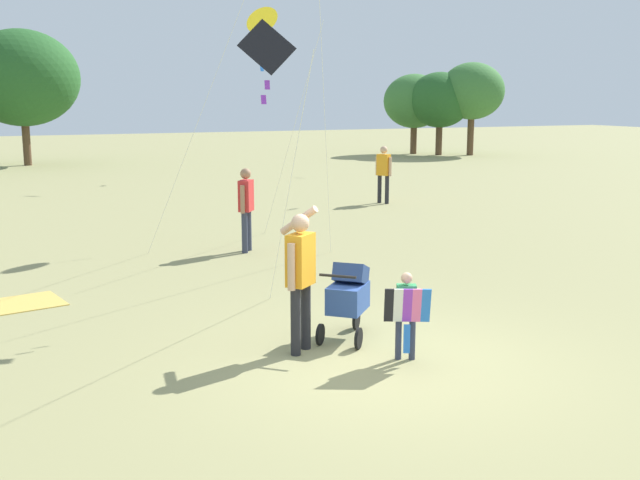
{
  "coord_description": "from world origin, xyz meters",
  "views": [
    {
      "loc": [
        -4.23,
        -7.7,
        3.19
      ],
      "look_at": [
        -0.22,
        1.39,
        1.3
      ],
      "focal_mm": 42.37,
      "sensor_mm": 36.0,
      "label": 1
    }
  ],
  "objects_px": {
    "person_couple_left": "(384,170)",
    "kite_adult_black": "(268,56)",
    "picnic_blanket": "(13,305)",
    "person_adult_flyer": "(300,270)",
    "stroller": "(348,294)",
    "kite_orange_delta": "(262,22)",
    "person_red_shirt": "(246,203)",
    "child_with_butterfly_kite": "(406,308)"
  },
  "relations": [
    {
      "from": "person_red_shirt",
      "to": "picnic_blanket",
      "type": "distance_m",
      "value": 5.36
    },
    {
      "from": "person_adult_flyer",
      "to": "person_couple_left",
      "type": "height_order",
      "value": "person_adult_flyer"
    },
    {
      "from": "stroller",
      "to": "picnic_blanket",
      "type": "distance_m",
      "value": 5.44
    },
    {
      "from": "kite_adult_black",
      "to": "picnic_blanket",
      "type": "height_order",
      "value": "kite_adult_black"
    },
    {
      "from": "person_adult_flyer",
      "to": "stroller",
      "type": "relative_size",
      "value": 1.79
    },
    {
      "from": "stroller",
      "to": "person_couple_left",
      "type": "bearing_deg",
      "value": 59.46
    },
    {
      "from": "stroller",
      "to": "person_couple_left",
      "type": "height_order",
      "value": "person_couple_left"
    },
    {
      "from": "person_adult_flyer",
      "to": "picnic_blanket",
      "type": "bearing_deg",
      "value": 130.63
    },
    {
      "from": "child_with_butterfly_kite",
      "to": "kite_adult_black",
      "type": "relative_size",
      "value": 0.25
    },
    {
      "from": "person_adult_flyer",
      "to": "kite_orange_delta",
      "type": "bearing_deg",
      "value": 73.29
    },
    {
      "from": "kite_adult_black",
      "to": "person_couple_left",
      "type": "xyz_separation_m",
      "value": [
        6.95,
        9.06,
        -2.77
      ]
    },
    {
      "from": "child_with_butterfly_kite",
      "to": "kite_orange_delta",
      "type": "relative_size",
      "value": 0.21
    },
    {
      "from": "picnic_blanket",
      "to": "person_couple_left",
      "type": "bearing_deg",
      "value": 35.8
    },
    {
      "from": "person_couple_left",
      "to": "stroller",
      "type": "bearing_deg",
      "value": -120.54
    },
    {
      "from": "person_couple_left",
      "to": "kite_adult_black",
      "type": "bearing_deg",
      "value": -127.5
    },
    {
      "from": "person_red_shirt",
      "to": "picnic_blanket",
      "type": "bearing_deg",
      "value": -151.97
    },
    {
      "from": "kite_orange_delta",
      "to": "picnic_blanket",
      "type": "xyz_separation_m",
      "value": [
        -5.74,
        -4.4,
        -4.85
      ]
    },
    {
      "from": "child_with_butterfly_kite",
      "to": "kite_adult_black",
      "type": "bearing_deg",
      "value": 99.39
    },
    {
      "from": "person_adult_flyer",
      "to": "person_red_shirt",
      "type": "xyz_separation_m",
      "value": [
        1.37,
        6.29,
        -0.04
      ]
    },
    {
      "from": "kite_adult_black",
      "to": "picnic_blanket",
      "type": "relative_size",
      "value": 3.01
    },
    {
      "from": "stroller",
      "to": "person_red_shirt",
      "type": "distance_m",
      "value": 6.06
    },
    {
      "from": "kite_orange_delta",
      "to": "person_couple_left",
      "type": "bearing_deg",
      "value": 33.78
    },
    {
      "from": "kite_orange_delta",
      "to": "person_couple_left",
      "type": "relative_size",
      "value": 2.99
    },
    {
      "from": "person_couple_left",
      "to": "picnic_blanket",
      "type": "distance_m",
      "value": 13.29
    },
    {
      "from": "kite_orange_delta",
      "to": "person_adult_flyer",
      "type": "bearing_deg",
      "value": -106.71
    },
    {
      "from": "kite_orange_delta",
      "to": "person_red_shirt",
      "type": "distance_m",
      "value": 4.42
    },
    {
      "from": "person_couple_left",
      "to": "child_with_butterfly_kite",
      "type": "bearing_deg",
      "value": -117.38
    },
    {
      "from": "picnic_blanket",
      "to": "kite_adult_black",
      "type": "bearing_deg",
      "value": -19.09
    },
    {
      "from": "person_adult_flyer",
      "to": "picnic_blanket",
      "type": "relative_size",
      "value": 1.28
    },
    {
      "from": "person_adult_flyer",
      "to": "person_couple_left",
      "type": "xyz_separation_m",
      "value": [
        7.47,
        11.56,
        -0.05
      ]
    },
    {
      "from": "child_with_butterfly_kite",
      "to": "picnic_blanket",
      "type": "distance_m",
      "value": 6.37
    },
    {
      "from": "child_with_butterfly_kite",
      "to": "person_couple_left",
      "type": "bearing_deg",
      "value": 62.62
    },
    {
      "from": "stroller",
      "to": "person_couple_left",
      "type": "distance_m",
      "value": 13.12
    },
    {
      "from": "child_with_butterfly_kite",
      "to": "kite_adult_black",
      "type": "height_order",
      "value": "kite_adult_black"
    },
    {
      "from": "child_with_butterfly_kite",
      "to": "person_couple_left",
      "type": "distance_m",
      "value": 13.93
    },
    {
      "from": "stroller",
      "to": "kite_adult_black",
      "type": "bearing_deg",
      "value": 97.37
    },
    {
      "from": "child_with_butterfly_kite",
      "to": "picnic_blanket",
      "type": "xyz_separation_m",
      "value": [
        -4.34,
        4.62,
        -0.65
      ]
    },
    {
      "from": "child_with_butterfly_kite",
      "to": "stroller",
      "type": "bearing_deg",
      "value": 103.5
    },
    {
      "from": "child_with_butterfly_kite",
      "to": "person_red_shirt",
      "type": "xyz_separation_m",
      "value": [
        0.31,
        7.1,
        0.37
      ]
    },
    {
      "from": "kite_adult_black",
      "to": "person_adult_flyer",
      "type": "bearing_deg",
      "value": -101.66
    },
    {
      "from": "person_adult_flyer",
      "to": "kite_orange_delta",
      "type": "relative_size",
      "value": 0.36
    },
    {
      "from": "person_adult_flyer",
      "to": "kite_adult_black",
      "type": "relative_size",
      "value": 0.43
    }
  ]
}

